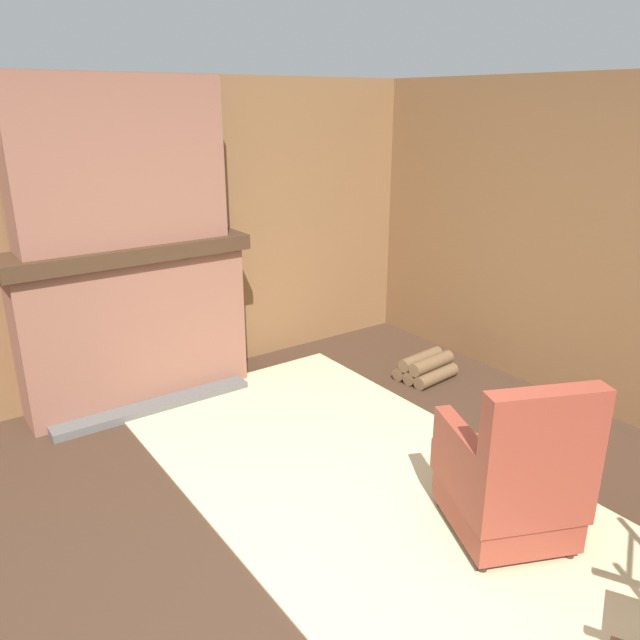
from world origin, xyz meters
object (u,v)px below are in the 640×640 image
(armchair, at_px, (512,479))
(firewood_stack, at_px, (426,368))
(oil_lamp_vase, at_px, (48,236))
(storage_case, at_px, (156,228))
(decorative_plate_on_mantel, at_px, (104,225))

(armchair, relative_size, firewood_stack, 1.99)
(armchair, bearing_deg, oil_lamp_vase, 51.87)
(armchair, relative_size, storage_case, 3.78)
(firewood_stack, bearing_deg, oil_lamp_vase, -112.80)
(armchair, bearing_deg, decorative_plate_on_mantel, 45.26)
(firewood_stack, xyz_separation_m, decorative_plate_on_mantel, (-1.09, -2.17, 1.26))
(storage_case, bearing_deg, decorative_plate_on_mantel, -93.08)
(armchair, bearing_deg, storage_case, 38.43)
(firewood_stack, relative_size, oil_lamp_vase, 1.63)
(firewood_stack, height_order, storage_case, storage_case)
(decorative_plate_on_mantel, bearing_deg, firewood_stack, 63.28)
(decorative_plate_on_mantel, bearing_deg, oil_lamp_vase, -86.99)
(oil_lamp_vase, relative_size, decorative_plate_on_mantel, 1.07)
(firewood_stack, relative_size, storage_case, 1.90)
(firewood_stack, distance_m, storage_case, 2.41)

